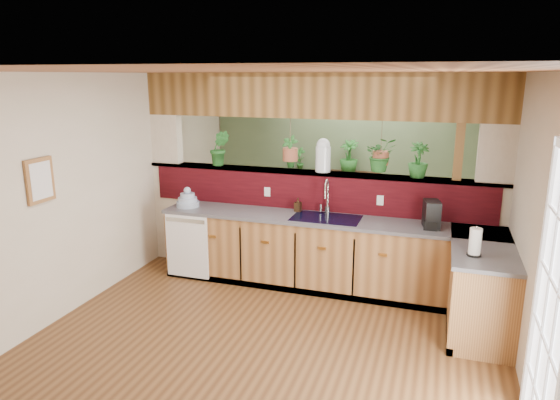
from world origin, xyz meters
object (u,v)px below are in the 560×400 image
(coffee_maker, at_px, (431,215))
(paper_towel, at_px, (475,242))
(faucet, at_px, (327,195))
(soap_dispenser, at_px, (298,205))
(dish_stack, at_px, (188,200))
(shelving_console, at_px, (330,203))
(glass_jar, at_px, (323,155))

(coffee_maker, height_order, paper_towel, coffee_maker)
(faucet, height_order, coffee_maker, faucet)
(faucet, relative_size, soap_dispenser, 2.56)
(faucet, distance_m, paper_towel, 1.94)
(dish_stack, height_order, paper_towel, paper_towel)
(coffee_maker, distance_m, shelving_console, 2.88)
(coffee_maker, bearing_deg, glass_jar, 152.73)
(dish_stack, distance_m, soap_dispenser, 1.45)
(soap_dispenser, bearing_deg, coffee_maker, -6.73)
(dish_stack, distance_m, glass_jar, 1.86)
(coffee_maker, xyz_separation_m, glass_jar, (-1.35, 0.39, 0.56))
(faucet, distance_m, coffee_maker, 1.26)
(soap_dispenser, height_order, shelving_console, soap_dispenser)
(soap_dispenser, height_order, coffee_maker, coffee_maker)
(faucet, distance_m, shelving_console, 2.25)
(soap_dispenser, bearing_deg, glass_jar, 36.95)
(dish_stack, height_order, shelving_console, dish_stack)
(glass_jar, distance_m, shelving_console, 2.22)
(dish_stack, bearing_deg, glass_jar, 13.57)
(soap_dispenser, bearing_deg, shelving_console, 91.20)
(soap_dispenser, bearing_deg, dish_stack, -171.60)
(glass_jar, bearing_deg, paper_towel, -34.02)
(faucet, relative_size, coffee_maker, 1.46)
(soap_dispenser, distance_m, coffee_maker, 1.63)
(dish_stack, bearing_deg, coffee_maker, 0.41)
(faucet, bearing_deg, coffee_maker, -7.83)
(dish_stack, relative_size, soap_dispenser, 1.70)
(soap_dispenser, distance_m, glass_jar, 0.70)
(soap_dispenser, xyz_separation_m, shelving_console, (-0.04, 2.10, -0.49))
(paper_towel, xyz_separation_m, glass_jar, (-1.77, 1.20, 0.57))
(soap_dispenser, xyz_separation_m, glass_jar, (0.26, 0.20, 0.61))
(soap_dispenser, height_order, paper_towel, paper_towel)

